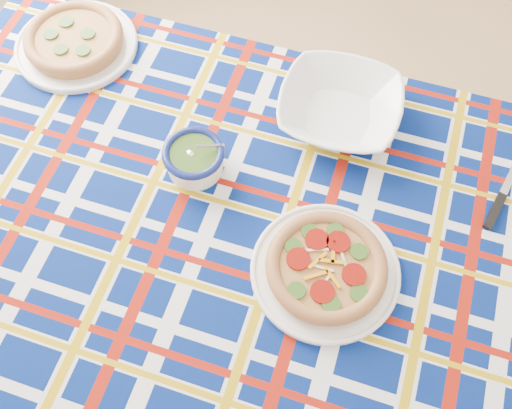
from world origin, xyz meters
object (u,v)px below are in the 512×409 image
Objects in this scene: main_focaccia_plate at (326,267)px; serving_bowl at (340,108)px; dining_table at (246,246)px; pesto_bowl at (194,157)px.

serving_bowl is (-0.21, 0.34, 0.00)m from main_focaccia_plate.
dining_table is at bearing -86.03° from serving_bowl.
pesto_bowl reaches higher than serving_bowl.
main_focaccia_plate is at bearing -57.87° from serving_bowl.
main_focaccia_plate is at bearing -12.57° from dining_table.
main_focaccia_plate is 1.11× the size of serving_bowl.
pesto_bowl is at bearing 143.86° from dining_table.
pesto_bowl is (-0.19, 0.05, 0.12)m from dining_table.
serving_bowl is (-0.03, 0.37, 0.11)m from dining_table.
dining_table is 13.82× the size of pesto_bowl.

